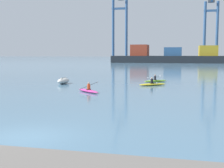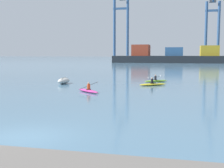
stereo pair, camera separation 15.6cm
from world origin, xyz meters
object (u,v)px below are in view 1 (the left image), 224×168
at_px(kayak_magenta, 88,90).
at_px(kayak_lime, 156,81).
at_px(container_barge, 172,57).
at_px(gantry_crane_west, 120,20).
at_px(capsized_dinghy, 63,81).
at_px(kayak_yellow, 152,84).
at_px(gantry_crane_west_mid, 211,21).

xyz_separation_m(kayak_magenta, kayak_lime, (5.30, 11.86, 0.00)).
xyz_separation_m(container_barge, kayak_magenta, (-4.76, -98.99, -2.28)).
bearing_deg(gantry_crane_west, capsized_dinghy, -81.98).
relative_size(gantry_crane_west, kayak_yellow, 12.89).
xyz_separation_m(container_barge, capsized_dinghy, (-10.17, -91.97, -2.10)).
height_order(gantry_crane_west_mid, capsized_dinghy, gantry_crane_west_mid).
xyz_separation_m(gantry_crane_west, gantry_crane_west_mid, (40.75, 1.09, -1.26)).
height_order(gantry_crane_west_mid, kayak_yellow, gantry_crane_west_mid).
height_order(kayak_yellow, kayak_lime, same).
height_order(gantry_crane_west_mid, kayak_magenta, gantry_crane_west_mid).
bearing_deg(gantry_crane_west, kayak_yellow, -76.23).
relative_size(capsized_dinghy, kayak_magenta, 0.89).
distance_m(gantry_crane_west, kayak_magenta, 114.36).
bearing_deg(container_barge, kayak_lime, -89.64).
height_order(kayak_magenta, kayak_yellow, kayak_magenta).
xyz_separation_m(capsized_dinghy, kayak_lime, (10.71, 4.83, -0.18)).
bearing_deg(gantry_crane_west_mid, kayak_magenta, -100.47).
bearing_deg(container_barge, gantry_crane_west_mid, 39.27).
distance_m(container_barge, kayak_lime, 87.17).
distance_m(gantry_crane_west_mid, kayak_yellow, 107.28).
height_order(container_barge, gantry_crane_west_mid, gantry_crane_west_mid).
xyz_separation_m(gantry_crane_west_mid, capsized_dinghy, (-26.11, -105.00, -17.76)).
relative_size(container_barge, capsized_dinghy, 19.15).
xyz_separation_m(capsized_dinghy, kayak_magenta, (5.41, -7.02, -0.18)).
relative_size(gantry_crane_west, gantry_crane_west_mid, 1.08).
distance_m(gantry_crane_west, kayak_lime, 104.06).
distance_m(capsized_dinghy, kayak_lime, 11.76).
xyz_separation_m(gantry_crane_west_mid, kayak_yellow, (-15.36, -104.65, -17.94)).
height_order(kayak_magenta, kayak_lime, kayak_magenta).
relative_size(gantry_crane_west, kayak_magenta, 13.84).
bearing_deg(kayak_magenta, gantry_crane_west, 100.25).
bearing_deg(container_barge, kayak_magenta, -92.75).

